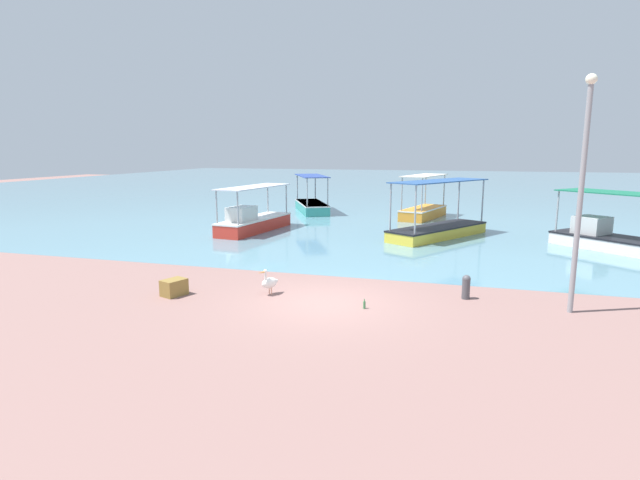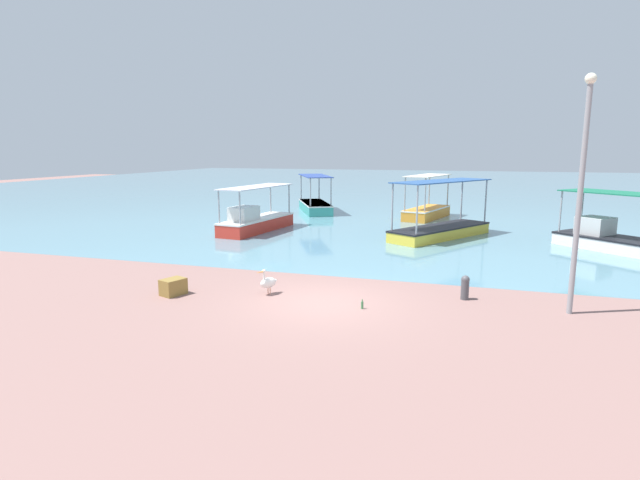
% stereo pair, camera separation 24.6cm
% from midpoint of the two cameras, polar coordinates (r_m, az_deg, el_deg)
% --- Properties ---
extents(ground, '(120.00, 120.00, 0.00)m').
position_cam_midpoint_polar(ground, '(14.23, 0.06, -7.22)').
color(ground, '#89645E').
extents(harbor_water, '(110.00, 90.00, 0.00)m').
position_cam_midpoint_polar(harbor_water, '(61.31, 12.65, 6.05)').
color(harbor_water, '#5D8D9D').
rests_on(harbor_water, ground).
extents(fishing_boat_far_right, '(4.71, 6.19, 2.80)m').
position_cam_midpoint_polar(fishing_boat_far_right, '(25.28, 13.08, 1.44)').
color(fishing_boat_far_right, gold).
rests_on(fishing_boat_far_right, harbor_water).
extents(fishing_boat_far_left, '(3.84, 5.54, 2.52)m').
position_cam_midpoint_polar(fishing_boat_far_left, '(34.70, -1.17, 4.06)').
color(fishing_boat_far_left, teal).
rests_on(fishing_boat_far_left, harbor_water).
extents(fishing_boat_outer, '(2.24, 5.71, 2.37)m').
position_cam_midpoint_polar(fishing_boat_outer, '(26.58, -7.95, 2.23)').
color(fishing_boat_outer, red).
rests_on(fishing_boat_outer, harbor_water).
extents(fishing_boat_center, '(2.72, 4.97, 2.71)m').
position_cam_midpoint_polar(fishing_boat_center, '(32.20, 11.50, 3.40)').
color(fishing_boat_center, orange).
rests_on(fishing_boat_center, harbor_water).
extents(fishing_boat_near_right, '(5.14, 4.93, 2.50)m').
position_cam_midpoint_polar(fishing_boat_near_right, '(24.89, 30.26, 0.27)').
color(fishing_boat_near_right, white).
rests_on(fishing_boat_near_right, harbor_water).
extents(pelican, '(0.50, 0.76, 0.80)m').
position_cam_midpoint_polar(pelican, '(15.04, -6.28, -4.83)').
color(pelican, '#E0997A').
rests_on(pelican, ground).
extents(lamp_post, '(0.28, 0.28, 6.13)m').
position_cam_midpoint_polar(lamp_post, '(14.38, 27.30, 5.74)').
color(lamp_post, gray).
rests_on(lamp_post, ground).
extents(mooring_bollard, '(0.24, 0.24, 0.71)m').
position_cam_midpoint_polar(mooring_bollard, '(15.09, 15.91, -5.09)').
color(mooring_bollard, '#47474C').
rests_on(mooring_bollard, ground).
extents(cargo_crate, '(0.70, 0.82, 0.49)m').
position_cam_midpoint_polar(cargo_crate, '(15.55, -16.78, -5.21)').
color(cargo_crate, olive).
rests_on(cargo_crate, ground).
extents(glass_bottle, '(0.07, 0.07, 0.27)m').
position_cam_midpoint_polar(glass_bottle, '(13.77, 4.58, -7.39)').
color(glass_bottle, '#3F7F4C').
rests_on(glass_bottle, ground).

